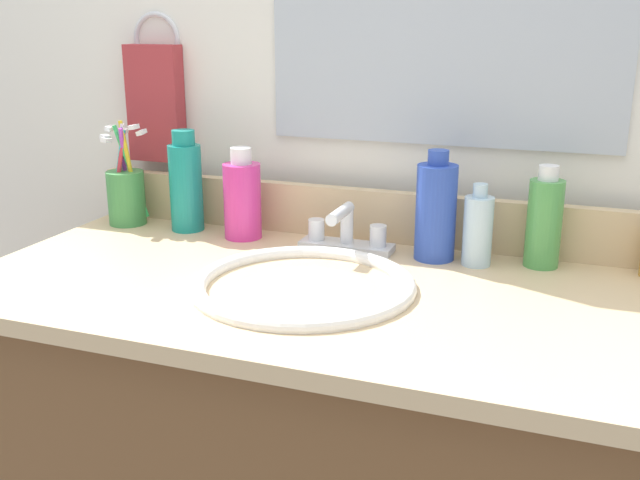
% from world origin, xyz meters
% --- Properties ---
extents(countertop, '(1.09, 0.53, 0.03)m').
position_xyz_m(countertop, '(0.00, 0.00, 0.79)').
color(countertop, '#D1B284').
rests_on(countertop, vanity_cabinet).
extents(backsplash, '(1.09, 0.02, 0.09)m').
position_xyz_m(backsplash, '(0.00, 0.25, 0.85)').
color(backsplash, '#D1B284').
rests_on(backsplash, countertop).
extents(back_wall, '(2.19, 0.04, 1.30)m').
position_xyz_m(back_wall, '(0.00, 0.31, 0.65)').
color(back_wall, white).
rests_on(back_wall, ground_plane).
extents(towel_ring, '(0.10, 0.01, 0.10)m').
position_xyz_m(towel_ring, '(-0.45, 0.29, 1.14)').
color(towel_ring, silver).
extents(hand_towel, '(0.11, 0.04, 0.22)m').
position_xyz_m(hand_towel, '(-0.45, 0.27, 1.02)').
color(hand_towel, '#A53338').
extents(sink_basin, '(0.33, 0.33, 0.11)m').
position_xyz_m(sink_basin, '(-0.03, -0.02, 0.77)').
color(sink_basin, white).
rests_on(sink_basin, countertop).
extents(faucet, '(0.16, 0.10, 0.08)m').
position_xyz_m(faucet, '(-0.03, 0.17, 0.83)').
color(faucet, silver).
rests_on(faucet, countertop).
extents(bottle_gel_clear, '(0.05, 0.05, 0.13)m').
position_xyz_m(bottle_gel_clear, '(0.19, 0.18, 0.86)').
color(bottle_gel_clear, silver).
rests_on(bottle_gel_clear, countertop).
extents(bottle_toner_green, '(0.05, 0.05, 0.16)m').
position_xyz_m(bottle_toner_green, '(0.29, 0.21, 0.88)').
color(bottle_toner_green, '#4C9E4C').
rests_on(bottle_toner_green, countertop).
extents(bottle_mouthwash_teal, '(0.06, 0.06, 0.19)m').
position_xyz_m(bottle_mouthwash_teal, '(-0.34, 0.19, 0.89)').
color(bottle_mouthwash_teal, teal).
rests_on(bottle_mouthwash_teal, countertop).
extents(bottle_soap_pink, '(0.07, 0.07, 0.16)m').
position_xyz_m(bottle_soap_pink, '(-0.22, 0.18, 0.88)').
color(bottle_soap_pink, '#D8338C').
rests_on(bottle_soap_pink, countertop).
extents(bottle_shampoo_blue, '(0.07, 0.07, 0.18)m').
position_xyz_m(bottle_shampoo_blue, '(0.12, 0.18, 0.89)').
color(bottle_shampoo_blue, '#2D4CB2').
rests_on(bottle_shampoo_blue, countertop).
extents(cup_green, '(0.08, 0.08, 0.20)m').
position_xyz_m(cup_green, '(-0.47, 0.19, 0.86)').
color(cup_green, '#3F8C47').
rests_on(cup_green, countertop).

